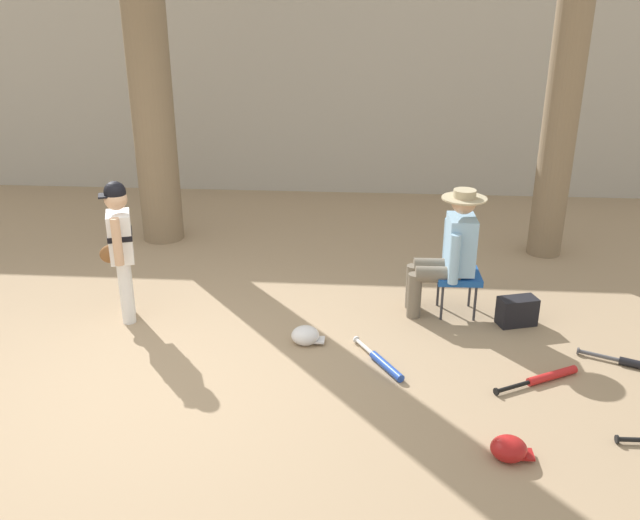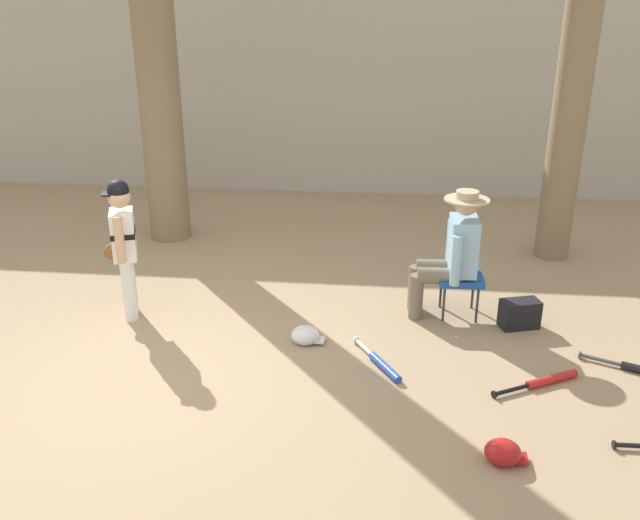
# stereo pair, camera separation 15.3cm
# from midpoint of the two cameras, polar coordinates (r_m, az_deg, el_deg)

# --- Properties ---
(ground_plane) EXTENTS (60.00, 60.00, 0.00)m
(ground_plane) POSITION_cam_midpoint_polar(r_m,az_deg,el_deg) (5.41, -15.58, -10.52)
(ground_plane) COLOR #9E8466
(concrete_back_wall) EXTENTS (18.00, 0.36, 3.19)m
(concrete_back_wall) POSITION_cam_midpoint_polar(r_m,az_deg,el_deg) (10.15, -5.83, 14.86)
(concrete_back_wall) COLOR #ADA89E
(concrete_back_wall) RESTS_ON ground
(tree_near_player) EXTENTS (0.82, 0.82, 5.15)m
(tree_near_player) POSITION_cam_midpoint_polar(r_m,az_deg,el_deg) (8.03, -14.99, 16.41)
(tree_near_player) COLOR #7F6B51
(tree_near_player) RESTS_ON ground
(tree_behind_spectator) EXTENTS (0.50, 0.50, 4.25)m
(tree_behind_spectator) POSITION_cam_midpoint_polar(r_m,az_deg,el_deg) (7.72, 19.54, 13.72)
(tree_behind_spectator) COLOR #7F6B51
(tree_behind_spectator) RESTS_ON ground
(young_ballplayer) EXTENTS (0.45, 0.56, 1.31)m
(young_ballplayer) POSITION_cam_midpoint_polar(r_m,az_deg,el_deg) (6.25, -17.31, 1.45)
(young_ballplayer) COLOR white
(young_ballplayer) RESTS_ON ground
(folding_stool) EXTENTS (0.41, 0.41, 0.41)m
(folding_stool) POSITION_cam_midpoint_polar(r_m,az_deg,el_deg) (6.31, 10.94, -1.45)
(folding_stool) COLOR #194C9E
(folding_stool) RESTS_ON ground
(seated_spectator) EXTENTS (0.67, 0.53, 1.20)m
(seated_spectator) POSITION_cam_midpoint_polar(r_m,az_deg,el_deg) (6.20, 10.21, 0.91)
(seated_spectator) COLOR #6B6051
(seated_spectator) RESTS_ON ground
(handbag_beside_stool) EXTENTS (0.38, 0.27, 0.26)m
(handbag_beside_stool) POSITION_cam_midpoint_polar(r_m,az_deg,el_deg) (6.32, 15.72, -4.21)
(handbag_beside_stool) COLOR black
(handbag_beside_stool) RESTS_ON ground
(bat_blue_youth) EXTENTS (0.42, 0.64, 0.07)m
(bat_blue_youth) POSITION_cam_midpoint_polar(r_m,az_deg,el_deg) (5.50, 4.55, -8.70)
(bat_blue_youth) COLOR #2347AD
(bat_blue_youth) RESTS_ON ground
(bat_red_barrel) EXTENTS (0.71, 0.43, 0.07)m
(bat_red_barrel) POSITION_cam_midpoint_polar(r_m,az_deg,el_deg) (5.55, 17.87, -9.46)
(bat_red_barrel) COLOR red
(bat_red_barrel) RESTS_ON ground
(batting_helmet_red) EXTENTS (0.28, 0.22, 0.16)m
(batting_helmet_red) POSITION_cam_midpoint_polar(r_m,az_deg,el_deg) (4.66, 14.82, -15.24)
(batting_helmet_red) COLOR #A81919
(batting_helmet_red) RESTS_ON ground
(batting_helmet_white) EXTENTS (0.29, 0.22, 0.17)m
(batting_helmet_white) POSITION_cam_midpoint_polar(r_m,az_deg,el_deg) (5.80, -1.99, -6.43)
(batting_helmet_white) COLOR silver
(batting_helmet_white) RESTS_ON ground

